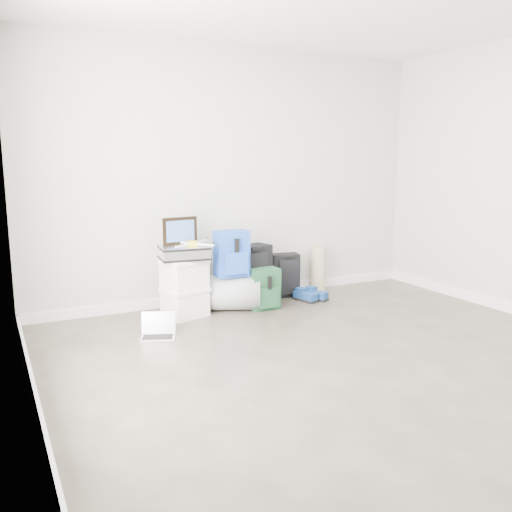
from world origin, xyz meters
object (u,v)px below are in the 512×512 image
laptop (158,331)px  briefcase (184,253)px  boxes_stack (185,288)px  duffel_bag (231,293)px  large_suitcase (251,275)px  carry_on (285,275)px

laptop → briefcase: bearing=71.3°
boxes_stack → briefcase: bearing=0.0°
boxes_stack → laptop: 0.69m
boxes_stack → laptop: size_ratio=1.63×
duffel_bag → large_suitcase: bearing=43.0°
briefcase → large_suitcase: briefcase is taller
boxes_stack → large_suitcase: (0.79, 0.12, 0.03)m
laptop → carry_on: bearing=45.5°
carry_on → laptop: (-1.69, -0.73, -0.19)m
boxes_stack → duffel_bag: boxes_stack is taller
briefcase → large_suitcase: 0.86m
carry_on → duffel_bag: bearing=-153.3°
duffel_bag → carry_on: bearing=39.7°
duffel_bag → carry_on: 0.80m
briefcase → large_suitcase: (0.79, 0.12, -0.32)m
briefcase → duffel_bag: 0.68m
boxes_stack → carry_on: size_ratio=1.18×
duffel_bag → laptop: bearing=-127.8°
duffel_bag → laptop: 1.07m
boxes_stack → briefcase: briefcase is taller
briefcase → duffel_bag: size_ratio=0.78×
briefcase → carry_on: briefcase is taller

